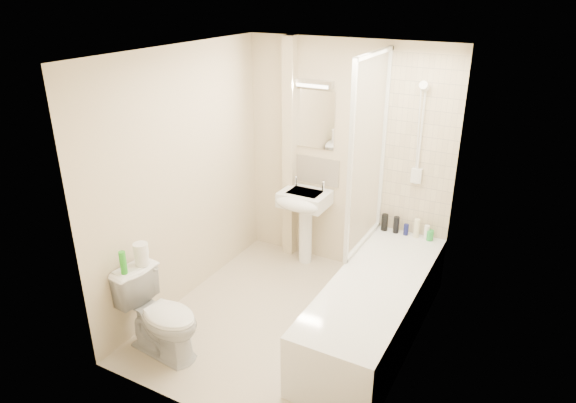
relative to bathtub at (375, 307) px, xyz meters
The scene contains 26 objects.
floor 0.83m from the bathtub, 165.07° to the right, with size 2.50×2.50×0.00m, color beige.
wall_back 1.58m from the bathtub, 125.54° to the left, with size 2.20×0.02×2.40m, color beige.
wall_left 2.07m from the bathtub, behind, with size 0.02×2.50×2.40m, color beige.
wall_right 1.00m from the bathtub, 29.74° to the right, with size 0.02×2.50×2.40m, color beige.
ceiling 2.25m from the bathtub, 165.07° to the right, with size 2.20×2.50×0.02m, color white.
tile_back 1.54m from the bathtub, 90.00° to the left, with size 0.70×0.01×1.75m, color beige.
tile_right 1.19m from the bathtub, ahead, with size 0.01×2.10×1.75m, color beige.
pipe_boxing 1.92m from the bathtub, 144.15° to the left, with size 0.12×0.12×2.40m, color beige.
splashback 1.69m from the bathtub, 136.93° to the left, with size 0.60×0.01×0.30m, color beige.
mirror 2.00m from the bathtub, 136.99° to the left, with size 0.46×0.01×0.60m, color white.
strip_light 2.24m from the bathtub, 137.63° to the left, with size 0.42×0.07×0.07m, color silver.
bathtub is the anchor object (origin of this frame).
shower_screen 1.35m from the bathtub, 120.33° to the left, with size 0.04×0.92×1.80m.
shower_fixture 1.60m from the bathtub, 90.10° to the left, with size 0.10×0.16×0.99m.
pedestal_sink 1.43m from the bathtub, 143.83° to the left, with size 0.50×0.47×0.96m.
bottle_black_a 1.05m from the bathtub, 105.19° to the left, with size 0.07×0.07×0.17m, color black.
bottle_white_a 1.02m from the bathtub, 98.35° to the left, with size 0.05×0.05×0.13m, color white.
bottle_black_b 1.03m from the bathtub, 98.25° to the left, with size 0.06×0.06×0.17m, color black.
bottle_blue 1.01m from the bathtub, 92.15° to the left, with size 0.05×0.05×0.12m, color #131755.
bottle_cream 1.03m from the bathtub, 86.01° to the left, with size 0.06×0.06×0.19m, color #F5EDBD.
bottle_white_b 1.03m from the bathtub, 80.13° to the left, with size 0.05×0.05×0.15m, color white.
bottle_green 1.03m from the bathtub, 78.12° to the left, with size 0.07×0.07×0.10m, color green.
toilet 1.81m from the bathtub, 144.46° to the right, with size 0.75×0.48×0.73m, color white.
toilet_roll_lower 2.02m from the bathtub, 150.66° to the right, with size 0.11×0.11×0.10m, color white.
toilet_roll_upper 2.04m from the bathtub, 150.58° to the right, with size 0.12×0.12×0.09m, color white.
green_bottle 2.14m from the bathtub, 146.76° to the right, with size 0.05×0.05×0.19m, color green.
Camera 1 is at (1.86, -3.43, 2.87)m, focal length 32.00 mm.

